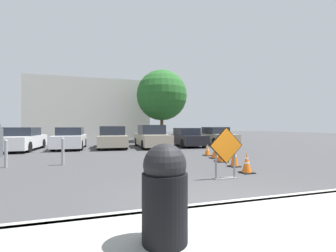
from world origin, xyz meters
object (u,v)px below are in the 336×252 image
(parked_car_fourth, at_px, (151,137))
(traffic_cone_nearest, at_px, (247,163))
(traffic_cone_fourth, at_px, (215,151))
(parked_car_fifth, at_px, (187,138))
(traffic_cone_fifth, at_px, (207,150))
(traffic_cone_third, at_px, (221,153))
(parked_car_second, at_px, (70,139))
(road_closed_sign, at_px, (226,150))
(parked_car_nearest, at_px, (22,140))
(parked_car_sixth, at_px, (216,137))
(traffic_cone_second, at_px, (234,156))
(bollard_second, at_px, (6,153))
(parked_car_third, at_px, (112,138))
(trash_bin, at_px, (165,192))
(bollard_nearest, at_px, (63,151))

(parked_car_fourth, bearing_deg, traffic_cone_nearest, 95.65)
(traffic_cone_fourth, distance_m, parked_car_fourth, 6.71)
(traffic_cone_nearest, relative_size, parked_car_fifth, 0.15)
(parked_car_fourth, bearing_deg, traffic_cone_fifth, 107.35)
(traffic_cone_third, distance_m, parked_car_second, 10.40)
(road_closed_sign, bearing_deg, traffic_cone_third, 62.73)
(parked_car_nearest, height_order, parked_car_sixth, parked_car_sixth)
(traffic_cone_third, xyz_separation_m, parked_car_fifth, (1.33, 7.46, 0.29))
(parked_car_sixth, bearing_deg, traffic_cone_second, 66.17)
(traffic_cone_second, height_order, traffic_cone_fourth, traffic_cone_second)
(parked_car_fourth, bearing_deg, traffic_cone_third, 100.36)
(road_closed_sign, relative_size, parked_car_sixth, 0.33)
(traffic_cone_nearest, xyz_separation_m, bollard_second, (-7.81, 3.26, 0.23))
(parked_car_second, bearing_deg, bollard_second, 79.98)
(traffic_cone_second, height_order, traffic_cone_fifth, traffic_cone_second)
(parked_car_third, bearing_deg, parked_car_second, 2.85)
(traffic_cone_third, height_order, parked_car_fifth, parked_car_fifth)
(trash_bin, bearing_deg, parked_car_fourth, 78.53)
(traffic_cone_second, relative_size, traffic_cone_third, 1.11)
(trash_bin, bearing_deg, parked_car_fifth, 67.82)
(traffic_cone_second, xyz_separation_m, traffic_cone_fourth, (0.37, 2.16, -0.07))
(traffic_cone_third, height_order, parked_car_second, parked_car_second)
(parked_car_third, relative_size, parked_car_fifth, 1.10)
(traffic_cone_nearest, relative_size, bollard_second, 0.63)
(parked_car_fifth, bearing_deg, parked_car_second, -1.74)
(traffic_cone_fifth, bearing_deg, bollard_second, -173.29)
(traffic_cone_fifth, bearing_deg, parked_car_nearest, 150.75)
(traffic_cone_nearest, distance_m, trash_bin, 5.26)
(parked_car_sixth, bearing_deg, parked_car_nearest, 2.58)
(traffic_cone_second, bearing_deg, parked_car_fifth, 80.43)
(road_closed_sign, bearing_deg, parked_car_nearest, 128.31)
(bollard_nearest, bearing_deg, traffic_cone_third, -8.78)
(trash_bin, xyz_separation_m, bollard_nearest, (-2.17, 6.93, -0.17))
(road_closed_sign, relative_size, parked_car_nearest, 0.32)
(road_closed_sign, xyz_separation_m, traffic_cone_nearest, (1.06, 0.52, -0.50))
(parked_car_second, bearing_deg, traffic_cone_third, 132.38)
(road_closed_sign, xyz_separation_m, traffic_cone_third, (1.45, 2.81, -0.46))
(road_closed_sign, height_order, parked_car_nearest, road_closed_sign)
(traffic_cone_second, distance_m, parked_car_fifth, 8.77)
(parked_car_second, bearing_deg, parked_car_third, -177.80)
(bollard_second, bearing_deg, parked_car_sixth, 29.88)
(traffic_cone_fifth, relative_size, trash_bin, 0.51)
(bollard_nearest, bearing_deg, trash_bin, -72.64)
(parked_car_second, xyz_separation_m, parked_car_sixth, (10.98, 0.25, 0.00))
(parked_car_fifth, height_order, bollard_second, parked_car_fifth)
(traffic_cone_nearest, relative_size, parked_car_second, 0.16)
(road_closed_sign, bearing_deg, parked_car_fourth, 89.82)
(parked_car_sixth, bearing_deg, traffic_cone_fourth, 62.16)
(parked_car_sixth, bearing_deg, trash_bin, 60.26)
(traffic_cone_nearest, distance_m, parked_car_third, 10.82)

